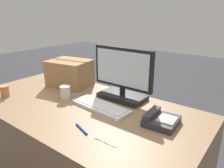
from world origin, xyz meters
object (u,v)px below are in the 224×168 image
(desk_phone, at_px, (160,120))
(spoon, at_px, (102,140))
(cardboard_box, at_px, (70,73))
(pen_marker, at_px, (81,129))
(monitor, at_px, (122,78))
(paper_cup_right, at_px, (65,93))
(keyboard, at_px, (101,106))
(paper_cup_left, at_px, (5,91))

(desk_phone, distance_m, spoon, 0.39)
(desk_phone, relative_size, cardboard_box, 0.52)
(cardboard_box, bearing_deg, desk_phone, -9.62)
(desk_phone, xyz_separation_m, cardboard_box, (-0.97, 0.16, 0.09))
(cardboard_box, xyz_separation_m, pen_marker, (0.64, -0.50, -0.11))
(monitor, relative_size, spoon, 3.49)
(paper_cup_right, relative_size, cardboard_box, 0.26)
(monitor, bearing_deg, pen_marker, -81.53)
(spoon, bearing_deg, desk_phone, -113.98)
(spoon, relative_size, pen_marker, 1.08)
(keyboard, bearing_deg, paper_cup_right, -168.67)
(spoon, distance_m, pen_marker, 0.16)
(keyboard, distance_m, spoon, 0.40)
(desk_phone, relative_size, paper_cup_left, 2.34)
(paper_cup_left, bearing_deg, cardboard_box, 68.28)
(desk_phone, relative_size, paper_cup_right, 1.99)
(spoon, bearing_deg, paper_cup_right, -23.05)
(paper_cup_left, height_order, spoon, paper_cup_left)
(desk_phone, bearing_deg, monitor, 151.75)
(keyboard, height_order, desk_phone, desk_phone)
(paper_cup_left, bearing_deg, paper_cup_right, 31.32)
(spoon, bearing_deg, keyboard, -47.62)
(desk_phone, relative_size, spoon, 1.46)
(paper_cup_right, bearing_deg, desk_phone, 6.58)
(paper_cup_left, bearing_deg, spoon, -0.52)
(paper_cup_left, xyz_separation_m, spoon, (1.01, -0.01, -0.04))
(keyboard, height_order, spoon, keyboard)
(desk_phone, distance_m, paper_cup_left, 1.23)
(spoon, xyz_separation_m, pen_marker, (-0.16, 0.01, 0.00))
(desk_phone, height_order, paper_cup_right, paper_cup_right)
(monitor, height_order, pen_marker, monitor)
(paper_cup_left, relative_size, spoon, 0.62)
(paper_cup_left, distance_m, pen_marker, 0.85)
(keyboard, xyz_separation_m, paper_cup_right, (-0.32, -0.04, 0.04))
(keyboard, xyz_separation_m, pen_marker, (0.10, -0.29, -0.01))
(desk_phone, distance_m, paper_cup_right, 0.76)
(monitor, bearing_deg, keyboard, -95.38)
(cardboard_box, relative_size, pen_marker, 3.00)
(monitor, height_order, desk_phone, monitor)
(spoon, relative_size, cardboard_box, 0.36)
(desk_phone, xyz_separation_m, pen_marker, (-0.33, -0.34, -0.02))
(paper_cup_right, bearing_deg, monitor, 38.39)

